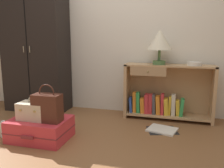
# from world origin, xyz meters

# --- Properties ---
(ground_plane) EXTENTS (9.00, 9.00, 0.00)m
(ground_plane) POSITION_xyz_m (0.00, 0.00, 0.00)
(ground_plane) COLOR brown
(back_wall) EXTENTS (6.40, 0.10, 2.60)m
(back_wall) POSITION_xyz_m (0.00, 1.50, 1.30)
(back_wall) COLOR silver
(back_wall) RESTS_ON ground_plane
(wardrobe) EXTENTS (0.94, 0.47, 1.90)m
(wardrobe) POSITION_xyz_m (-1.18, 1.20, 0.95)
(wardrobe) COLOR black
(wardrobe) RESTS_ON ground_plane
(bookshelf) EXTENTS (1.19, 0.32, 0.76)m
(bookshelf) POSITION_xyz_m (0.75, 1.28, 0.35)
(bookshelf) COLOR tan
(bookshelf) RESTS_ON ground_plane
(table_lamp) EXTENTS (0.33, 0.33, 0.46)m
(table_lamp) POSITION_xyz_m (0.66, 1.25, 1.07)
(table_lamp) COLOR #4C7542
(table_lamp) RESTS_ON bookshelf
(bowl) EXTENTS (0.19, 0.19, 0.05)m
(bowl) POSITION_xyz_m (1.11, 1.24, 0.78)
(bowl) COLOR silver
(bowl) RESTS_ON bookshelf
(suitcase_large) EXTENTS (0.64, 0.49, 0.24)m
(suitcase_large) POSITION_xyz_m (-0.53, 0.19, 0.12)
(suitcase_large) COLOR #D1333D
(suitcase_large) RESTS_ON ground_plane
(train_case) EXTENTS (0.31, 0.21, 0.26)m
(train_case) POSITION_xyz_m (-0.59, 0.16, 0.33)
(train_case) COLOR beige
(train_case) RESTS_ON suitcase_large
(handbag) EXTENTS (0.30, 0.16, 0.40)m
(handbag) POSITION_xyz_m (-0.40, 0.14, 0.39)
(handbag) COLOR #472319
(handbag) RESTS_ON suitcase_large
(bottle) EXTENTS (0.08, 0.08, 0.19)m
(bottle) POSITION_xyz_m (-0.97, 0.13, 0.09)
(bottle) COLOR white
(bottle) RESTS_ON ground_plane
(open_book_on_floor) EXTENTS (0.42, 0.38, 0.02)m
(open_book_on_floor) POSITION_xyz_m (0.76, 0.80, 0.01)
(open_book_on_floor) COLOR white
(open_book_on_floor) RESTS_ON ground_plane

